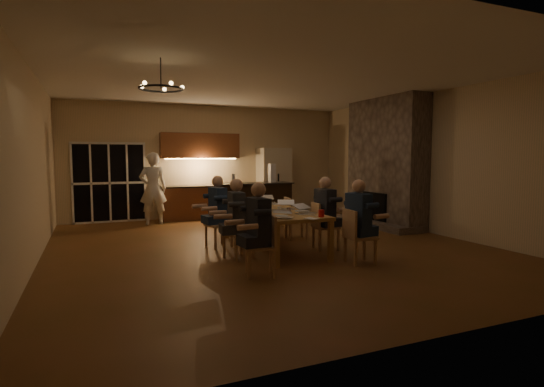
{
  "coord_description": "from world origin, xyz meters",
  "views": [
    {
      "loc": [
        -3.13,
        -7.52,
        1.75
      ],
      "look_at": [
        0.2,
        0.3,
        1.01
      ],
      "focal_mm": 28.0,
      "sensor_mm": 36.0,
      "label": 1
    }
  ],
  "objects_px": {
    "dining_table": "(272,229)",
    "person_right_mid": "(325,214)",
    "chandelier": "(161,89)",
    "laptop_f": "(267,198)",
    "chair_right_far": "(296,218)",
    "laptop_c": "(261,204)",
    "laptop_a": "(283,211)",
    "plate_left": "(280,216)",
    "chair_right_mid": "(326,226)",
    "laptop_d": "(286,203)",
    "bar_bottle": "(233,179)",
    "mug_back": "(242,203)",
    "bar_blender": "(272,173)",
    "chair_left_far": "(219,224)",
    "person_left_mid": "(237,219)",
    "laptop_e": "(243,199)",
    "person_left_near": "(259,229)",
    "laptop_b": "(306,207)",
    "plate_near": "(302,211)",
    "mug_mid": "(264,203)",
    "chair_left_near": "(260,246)",
    "standing_person": "(153,188)",
    "chair_right_near": "(360,236)",
    "mug_front": "(279,209)",
    "can_cola": "(239,200)",
    "plate_far": "(277,204)",
    "redcup_near": "(321,213)",
    "person_right_near": "(358,221)",
    "redcup_mid": "(243,205)",
    "chair_left_mid": "(239,233)",
    "can_silver": "(289,211)",
    "person_left_far": "(218,211)",
    "refrigerator": "(274,182)"
  },
  "relations": [
    {
      "from": "chandelier",
      "to": "plate_far",
      "type": "distance_m",
      "value": 3.61
    },
    {
      "from": "laptop_d",
      "to": "redcup_mid",
      "type": "distance_m",
      "value": 0.86
    },
    {
      "from": "chair_right_far",
      "to": "laptop_c",
      "type": "height_order",
      "value": "laptop_c"
    },
    {
      "from": "chair_right_near",
      "to": "bar_bottle",
      "type": "xyz_separation_m",
      "value": [
        -0.76,
        4.38,
        0.76
      ]
    },
    {
      "from": "person_right_near",
      "to": "can_silver",
      "type": "distance_m",
      "value": 1.2
    },
    {
      "from": "bar_blender",
      "to": "person_left_near",
      "type": "bearing_deg",
      "value": -120.63
    },
    {
      "from": "person_left_far",
      "to": "laptop_c",
      "type": "relative_size",
      "value": 4.31
    },
    {
      "from": "refrigerator",
      "to": "bar_blender",
      "type": "bearing_deg",
      "value": -114.98
    },
    {
      "from": "chair_right_mid",
      "to": "mug_mid",
      "type": "bearing_deg",
      "value": 45.44
    },
    {
      "from": "laptop_d",
      "to": "laptop_e",
      "type": "height_order",
      "value": "same"
    },
    {
      "from": "chandelier",
      "to": "plate_near",
      "type": "xyz_separation_m",
      "value": [
        2.52,
        0.32,
        -1.99
      ]
    },
    {
      "from": "chair_left_near",
      "to": "redcup_near",
      "type": "xyz_separation_m",
      "value": [
        1.24,
        0.38,
        0.37
      ]
    },
    {
      "from": "chair_left_near",
      "to": "laptop_d",
      "type": "xyz_separation_m",
      "value": [
        1.14,
        1.56,
        0.42
      ]
    },
    {
      "from": "dining_table",
      "to": "person_right_mid",
      "type": "xyz_separation_m",
      "value": [
        0.84,
        -0.53,
        0.31
      ]
    },
    {
      "from": "laptop_c",
      "to": "plate_near",
      "type": "bearing_deg",
      "value": 121.59
    },
    {
      "from": "chair_right_far",
      "to": "redcup_mid",
      "type": "height_order",
      "value": "chair_right_far"
    },
    {
      "from": "laptop_b",
      "to": "mug_front",
      "type": "xyz_separation_m",
      "value": [
        -0.34,
        0.38,
        -0.06
      ]
    },
    {
      "from": "mug_front",
      "to": "laptop_d",
      "type": "bearing_deg",
      "value": 49.9
    },
    {
      "from": "chair_right_mid",
      "to": "laptop_e",
      "type": "distance_m",
      "value": 1.94
    },
    {
      "from": "plate_near",
      "to": "plate_left",
      "type": "distance_m",
      "value": 0.77
    },
    {
      "from": "person_left_near",
      "to": "bar_bottle",
      "type": "height_order",
      "value": "person_left_near"
    },
    {
      "from": "chair_left_far",
      "to": "chair_right_near",
      "type": "xyz_separation_m",
      "value": [
        1.79,
        -2.13,
        0.0
      ]
    },
    {
      "from": "chandelier",
      "to": "laptop_d",
      "type": "xyz_separation_m",
      "value": [
        2.4,
        0.76,
        -1.89
      ]
    },
    {
      "from": "dining_table",
      "to": "bar_blender",
      "type": "xyz_separation_m",
      "value": [
        1.21,
        2.85,
        0.95
      ]
    },
    {
      "from": "chair_right_far",
      "to": "chandelier",
      "type": "relative_size",
      "value": 1.36
    },
    {
      "from": "laptop_e",
      "to": "plate_left",
      "type": "distance_m",
      "value": 2.0
    },
    {
      "from": "dining_table",
      "to": "standing_person",
      "type": "bearing_deg",
      "value": 113.69
    },
    {
      "from": "person_left_near",
      "to": "redcup_near",
      "type": "distance_m",
      "value": 1.32
    },
    {
      "from": "bar_bottle",
      "to": "person_right_near",
      "type": "bearing_deg",
      "value": -80.25
    },
    {
      "from": "chair_right_mid",
      "to": "plate_far",
      "type": "distance_m",
      "value": 1.32
    },
    {
      "from": "chair_left_far",
      "to": "can_cola",
      "type": "distance_m",
      "value": 1.16
    },
    {
      "from": "bar_blender",
      "to": "laptop_b",
      "type": "bearing_deg",
      "value": -109.25
    },
    {
      "from": "chandelier",
      "to": "laptop_f",
      "type": "height_order",
      "value": "chandelier"
    },
    {
      "from": "mug_back",
      "to": "bar_blender",
      "type": "relative_size",
      "value": 0.21
    },
    {
      "from": "chandelier",
      "to": "bar_bottle",
      "type": "relative_size",
      "value": 2.73
    },
    {
      "from": "chair_right_near",
      "to": "mug_front",
      "type": "xyz_separation_m",
      "value": [
        -0.93,
        1.17,
        0.36
      ]
    },
    {
      "from": "chair_right_mid",
      "to": "chair_left_mid",
      "type": "bearing_deg",
      "value": 100.03
    },
    {
      "from": "chair_left_far",
      "to": "chair_right_mid",
      "type": "relative_size",
      "value": 1.0
    },
    {
      "from": "chair_right_far",
      "to": "person_left_near",
      "type": "distance_m",
      "value": 2.87
    },
    {
      "from": "chair_left_far",
      "to": "bar_blender",
      "type": "xyz_separation_m",
      "value": [
        2.11,
        2.32,
        0.88
      ]
    },
    {
      "from": "chair_right_far",
      "to": "person_left_near",
      "type": "xyz_separation_m",
      "value": [
        -1.74,
        -2.26,
        0.24
      ]
    },
    {
      "from": "chair_right_mid",
      "to": "laptop_d",
      "type": "xyz_separation_m",
      "value": [
        -0.64,
        0.4,
        0.42
      ]
    },
    {
      "from": "person_left_near",
      "to": "person_left_mid",
      "type": "height_order",
      "value": "same"
    },
    {
      "from": "dining_table",
      "to": "person_left_far",
      "type": "height_order",
      "value": "person_left_far"
    },
    {
      "from": "chair_left_near",
      "to": "mug_mid",
      "type": "distance_m",
      "value": 2.48
    },
    {
      "from": "laptop_a",
      "to": "plate_left",
      "type": "bearing_deg",
      "value": -58.84
    },
    {
      "from": "chandelier",
      "to": "dining_table",
      "type": "bearing_deg",
      "value": 21.45
    },
    {
      "from": "chandelier",
      "to": "laptop_b",
      "type": "xyz_separation_m",
      "value": [
        2.44,
        0.03,
        -1.89
      ]
    },
    {
      "from": "mug_back",
      "to": "plate_far",
      "type": "distance_m",
      "value": 0.76
    },
    {
      "from": "person_left_mid",
      "to": "laptop_e",
      "type": "xyz_separation_m",
      "value": [
        0.66,
        1.58,
        0.17
      ]
    }
  ]
}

